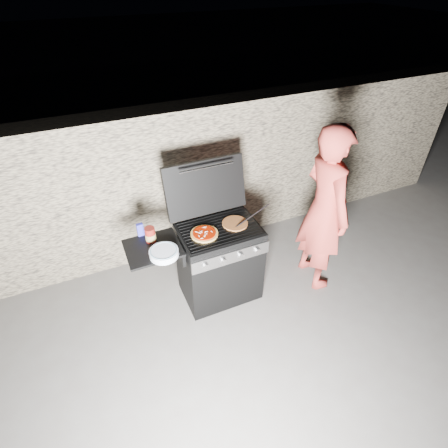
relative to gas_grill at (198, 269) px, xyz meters
name	(u,v)px	position (x,y,z in m)	size (l,w,h in m)	color
ground	(220,291)	(0.25, 0.00, -0.46)	(50.00, 50.00, 0.00)	#524E49
stone_wall	(185,180)	(0.25, 1.05, 0.44)	(8.00, 0.35, 1.80)	tan
gas_grill	(198,269)	(0.00, 0.00, 0.00)	(1.34, 0.79, 0.91)	black
pizza_topped	(204,233)	(0.08, -0.03, 0.47)	(0.26, 0.26, 0.03)	tan
pizza_plain	(235,223)	(0.42, 0.01, 0.46)	(0.26, 0.26, 0.01)	#CC7A36
sauce_jar	(150,235)	(-0.41, 0.10, 0.52)	(0.10, 0.10, 0.15)	maroon
blue_carton	(140,230)	(-0.48, 0.22, 0.51)	(0.06, 0.04, 0.13)	#26279C
plate_stack	(164,253)	(-0.35, -0.16, 0.48)	(0.26, 0.26, 0.06)	white
person	(324,210)	(1.36, -0.19, 0.49)	(0.69, 0.45, 1.88)	#B73A31
tongs	(251,216)	(0.60, 0.00, 0.51)	(0.01, 0.01, 0.51)	black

